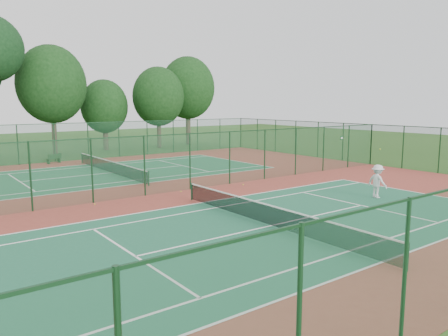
{
  "coord_description": "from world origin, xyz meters",
  "views": [
    {
      "loc": [
        -12.62,
        -22.6,
        5.36
      ],
      "look_at": [
        2.21,
        -2.6,
        1.6
      ],
      "focal_mm": 35.0,
      "sensor_mm": 36.0,
      "label": 1
    }
  ],
  "objects": [
    {
      "name": "stray_ball_a",
      "position": [
        0.63,
        -0.39,
        0.05
      ],
      "size": [
        0.07,
        0.07,
        0.07
      ],
      "primitive_type": "sphere",
      "color": "#BDD431",
      "rests_on": "red_pad"
    },
    {
      "name": "tennis_net_far",
      "position": [
        0.0,
        9.0,
        0.54
      ],
      "size": [
        0.1,
        12.9,
        0.97
      ],
      "color": "#163E23",
      "rests_on": "ground"
    },
    {
      "name": "court_far",
      "position": [
        0.0,
        9.0,
        0.01
      ],
      "size": [
        23.77,
        10.97,
        0.01
      ],
      "primitive_type": "cube",
      "color": "#1E613B",
      "rests_on": "red_pad"
    },
    {
      "name": "fence_divider",
      "position": [
        0.0,
        0.0,
        1.76
      ],
      "size": [
        40.0,
        0.09,
        3.5
      ],
      "color": "#164326",
      "rests_on": "ground"
    },
    {
      "name": "court_near",
      "position": [
        0.0,
        -9.0,
        0.01
      ],
      "size": [
        23.77,
        10.97,
        0.01
      ],
      "primitive_type": "cube",
      "color": "#1E6042",
      "rests_on": "red_pad"
    },
    {
      "name": "fence_north",
      "position": [
        0.0,
        18.0,
        1.76
      ],
      "size": [
        40.0,
        0.09,
        3.5
      ],
      "color": "#16442C",
      "rests_on": "ground"
    },
    {
      "name": "player_near",
      "position": [
        8.68,
        -8.37,
        0.96
      ],
      "size": [
        0.79,
        1.27,
        1.88
      ],
      "primitive_type": "imported",
      "rotation": [
        0.0,
        0.0,
        1.5
      ],
      "color": "silver",
      "rests_on": "court_near"
    },
    {
      "name": "bench",
      "position": [
        -1.93,
        17.01,
        0.44
      ],
      "size": [
        1.41,
        0.87,
        0.84
      ],
      "rotation": [
        0.0,
        0.0,
        0.38
      ],
      "color": "black",
      "rests_on": "red_pad"
    },
    {
      "name": "tennis_net_near",
      "position": [
        0.0,
        -9.0,
        0.54
      ],
      "size": [
        0.1,
        12.9,
        0.97
      ],
      "color": "#143921",
      "rests_on": "ground"
    },
    {
      "name": "red_pad",
      "position": [
        0.0,
        0.0,
        0.01
      ],
      "size": [
        40.0,
        36.0,
        0.01
      ],
      "primitive_type": "cube",
      "color": "brown",
      "rests_on": "ground"
    },
    {
      "name": "ground",
      "position": [
        0.0,
        0.0,
        0.0
      ],
      "size": [
        120.0,
        120.0,
        0.0
      ],
      "primitive_type": "plane",
      "color": "#2C561A",
      "rests_on": "ground"
    },
    {
      "name": "evergreen_row",
      "position": [
        0.5,
        24.25,
        0.0
      ],
      "size": [
        39.0,
        5.0,
        12.0
      ],
      "primitive_type": null,
      "color": "black",
      "rests_on": "ground"
    },
    {
      "name": "stray_ball_b",
      "position": [
        5.02,
        -0.93,
        0.05
      ],
      "size": [
        0.07,
        0.07,
        0.07
      ],
      "primitive_type": "sphere",
      "color": "#DBEE37",
      "rests_on": "red_pad"
    },
    {
      "name": "fence_east",
      "position": [
        20.0,
        0.0,
        1.76
      ],
      "size": [
        0.09,
        36.0,
        3.5
      ],
      "rotation": [
        0.0,
        0.0,
        1.57
      ],
      "color": "#17462A",
      "rests_on": "ground"
    },
    {
      "name": "stray_ball_c",
      "position": [
        -4.73,
        -0.52,
        0.05
      ],
      "size": [
        0.07,
        0.07,
        0.07
      ],
      "primitive_type": "sphere",
      "color": "gold",
      "rests_on": "red_pad"
    }
  ]
}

